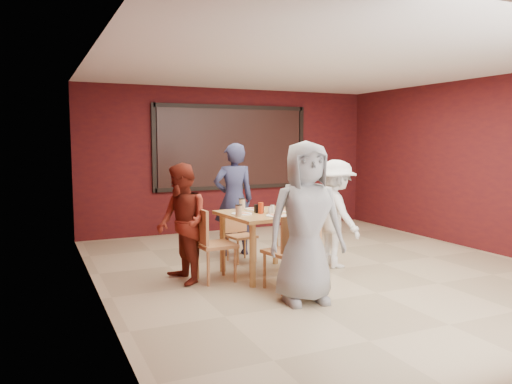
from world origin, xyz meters
name	(u,v)px	position (x,y,z in m)	size (l,w,h in m)	color
floor	(326,270)	(0.00, 0.00, 0.00)	(7.00, 7.00, 0.00)	tan
window_blinds	(232,147)	(0.00, 3.45, 1.65)	(3.00, 0.02, 1.50)	black
dining_table	(265,221)	(-0.85, 0.17, 0.73)	(1.15, 1.15, 0.99)	#B07448
chair_front	(290,248)	(-0.90, -0.62, 0.52)	(0.52, 0.52, 0.93)	#B47446
chair_back	(239,232)	(-0.87, 1.02, 0.43)	(0.42, 0.42, 0.77)	#B47446
chair_left	(210,240)	(-1.63, 0.15, 0.53)	(0.48, 0.48, 0.94)	#B47446
chair_right	(309,236)	(-0.17, 0.18, 0.47)	(0.49, 0.49, 0.83)	#B47446
diner_front	(306,222)	(-0.93, -1.03, 0.90)	(0.88, 0.57, 1.79)	gray
diner_back	(234,199)	(-0.79, 1.42, 0.88)	(0.64, 0.42, 1.75)	#2D2F50
diner_left	(182,224)	(-1.97, 0.24, 0.76)	(0.74, 0.57, 1.52)	maroon
diner_right	(335,214)	(0.24, 0.14, 0.76)	(0.98, 0.56, 1.52)	white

